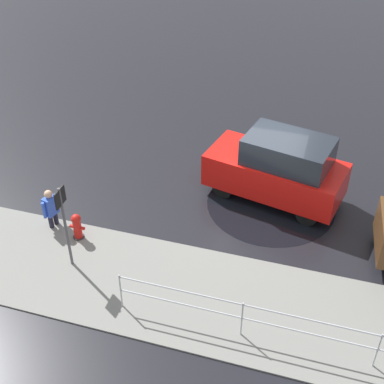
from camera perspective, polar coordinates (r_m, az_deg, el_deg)
ground_plane at (r=15.90m, az=6.65°, el=-0.57°), size 60.00×60.00×0.00m
kerb_strip at (r=12.84m, az=2.89°, el=-11.49°), size 24.00×3.20×0.04m
moving_hatchback at (r=15.41m, az=9.20°, el=2.51°), size 4.17×2.48×2.06m
fire_hydrant at (r=14.47m, az=-12.15°, el=-3.65°), size 0.42×0.31×0.80m
pedestrian at (r=14.84m, az=-14.84°, el=-1.54°), size 0.33×0.55×1.22m
metal_railing at (r=11.64m, az=12.36°, el=-14.02°), size 8.46×0.04×1.05m
sign_post at (r=12.98m, az=-13.53°, el=-2.56°), size 0.07×0.44×2.40m
puddle_patch at (r=15.69m, az=8.39°, el=-1.31°), size 3.70×3.70×0.01m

